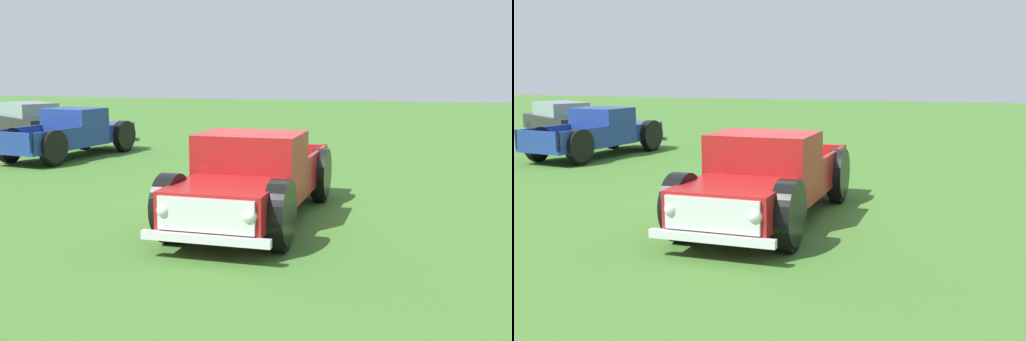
# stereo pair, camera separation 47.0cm
# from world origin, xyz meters

# --- Properties ---
(ground_plane) EXTENTS (80.00, 80.00, 0.00)m
(ground_plane) POSITION_xyz_m (0.00, 0.00, 0.00)
(ground_plane) COLOR #3D6B28
(pickup_truck_foreground) EXTENTS (5.28, 2.08, 1.61)m
(pickup_truck_foreground) POSITION_xyz_m (-0.99, -0.11, 0.77)
(pickup_truck_foreground) COLOR maroon
(pickup_truck_foreground) RESTS_ON ground_plane
(pickup_truck_behind_left) EXTENTS (5.09, 2.49, 1.50)m
(pickup_truck_behind_left) POSITION_xyz_m (5.62, 7.45, 0.71)
(pickup_truck_behind_left) COLOR navy
(pickup_truck_behind_left) RESTS_ON ground_plane
(sedan_distant_a) EXTENTS (3.66, 4.45, 1.40)m
(sedan_distant_a) POSITION_xyz_m (9.24, 11.75, 0.73)
(sedan_distant_a) COLOR black
(sedan_distant_a) RESTS_ON ground_plane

